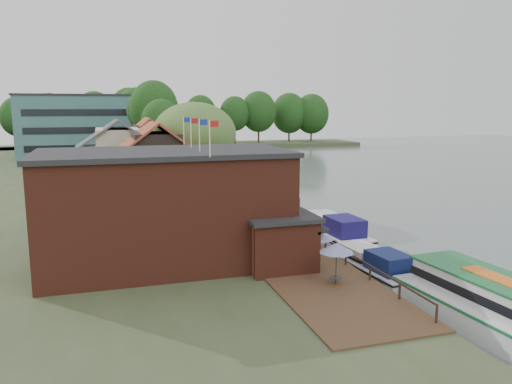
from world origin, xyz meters
TOP-DOWN VIEW (x-y plane):
  - ground at (0.00, 0.00)m, footprint 260.00×260.00m
  - land_bank at (-30.00, 35.00)m, footprint 50.00×140.00m
  - quay_deck at (-8.00, 10.00)m, footprint 6.00×50.00m
  - quay_rail at (-5.30, 10.50)m, footprint 0.20×49.00m
  - pub at (-14.00, -1.00)m, footprint 20.00×11.00m
  - hotel_block at (-22.00, 70.00)m, footprint 25.40×12.40m
  - cottage_a at (-15.00, 14.00)m, footprint 8.60×7.60m
  - cottage_b at (-18.00, 24.00)m, footprint 9.60×8.60m
  - cottage_c at (-14.00, 33.00)m, footprint 7.60×7.60m
  - willow at (-10.50, 19.00)m, footprint 8.60×8.60m
  - umbrella_0 at (-7.44, -7.97)m, footprint 1.98×1.98m
  - umbrella_1 at (-7.40, -4.91)m, footprint 2.30×2.30m
  - umbrella_2 at (-6.73, 2.73)m, footprint 2.26×2.26m
  - umbrella_3 at (-7.12, 5.04)m, footprint 2.45×2.45m
  - umbrella_4 at (-7.41, 8.97)m, footprint 2.44×2.44m
  - cruiser_0 at (-3.35, -4.93)m, footprint 3.60×9.09m
  - cruiser_1 at (-2.08, 3.60)m, footprint 3.71×10.31m
  - cruiser_2 at (-2.66, 15.13)m, footprint 3.71×9.19m
  - tour_boat at (-1.64, -14.41)m, footprint 4.73×13.29m
  - swan at (-3.25, -12.45)m, footprint 0.44×0.44m
  - bank_tree_0 at (-11.01, 43.84)m, footprint 6.16×6.16m
  - bank_tree_1 at (-11.43, 50.36)m, footprint 7.78×7.78m
  - bank_tree_2 at (-12.27, 56.29)m, footprint 6.47×6.47m
  - bank_tree_3 at (-16.25, 77.82)m, footprint 6.15×6.15m
  - bank_tree_4 at (-11.99, 84.40)m, footprint 8.99×8.99m
  - bank_tree_5 at (-17.86, 94.70)m, footprint 8.65×8.65m

SIDE VIEW (x-z plane):
  - ground at x=0.00m, z-range 0.00..0.00m
  - swan at x=-3.25m, z-range 0.00..0.44m
  - land_bank at x=-30.00m, z-range 0.00..1.00m
  - quay_deck at x=-8.00m, z-range 1.00..1.10m
  - cruiser_0 at x=-3.35m, z-range 0.00..2.11m
  - cruiser_2 at x=-2.66m, z-range 0.00..2.14m
  - cruiser_1 at x=-2.08m, z-range 0.00..2.48m
  - tour_boat at x=-1.64m, z-range 0.00..2.84m
  - quay_rail at x=-5.30m, z-range 1.00..2.00m
  - umbrella_0 at x=-7.44m, z-range 1.10..3.48m
  - umbrella_1 at x=-7.40m, z-range 1.10..3.48m
  - umbrella_2 at x=-6.73m, z-range 1.10..3.48m
  - umbrella_3 at x=-7.12m, z-range 1.10..3.48m
  - umbrella_4 at x=-7.41m, z-range 1.10..3.48m
  - pub at x=-14.00m, z-range 1.00..8.30m
  - cottage_a at x=-15.00m, z-range 1.00..9.50m
  - cottage_b at x=-18.00m, z-range 1.00..9.50m
  - cottage_c at x=-14.00m, z-range 1.00..9.50m
  - willow at x=-10.50m, z-range 1.00..11.43m
  - bank_tree_0 at x=-11.01m, z-range 1.00..12.11m
  - bank_tree_3 at x=-16.25m, z-range 1.00..12.88m
  - hotel_block at x=-22.00m, z-range 1.00..13.30m
  - bank_tree_5 at x=-17.86m, z-range 1.00..13.80m
  - bank_tree_2 at x=-12.27m, z-range 1.00..13.98m
  - bank_tree_1 at x=-11.43m, z-range 1.00..15.15m
  - bank_tree_4 at x=-11.99m, z-range 1.00..15.25m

